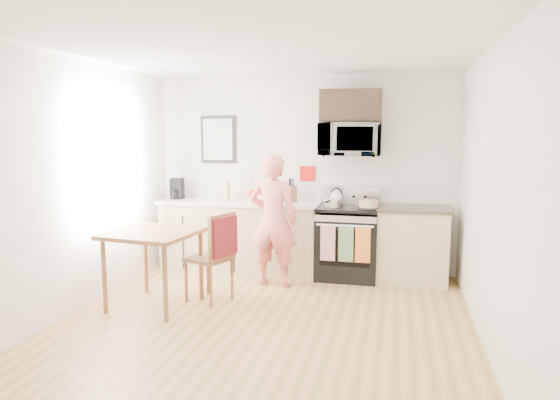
% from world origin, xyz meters
% --- Properties ---
extents(floor, '(4.60, 4.60, 0.00)m').
position_xyz_m(floor, '(0.00, 0.00, 0.00)').
color(floor, olive).
rests_on(floor, ground).
extents(back_wall, '(4.00, 0.04, 2.60)m').
position_xyz_m(back_wall, '(0.00, 2.30, 1.30)').
color(back_wall, white).
rests_on(back_wall, floor).
extents(front_wall, '(4.00, 0.04, 2.60)m').
position_xyz_m(front_wall, '(0.00, -2.30, 1.30)').
color(front_wall, white).
rests_on(front_wall, floor).
extents(left_wall, '(0.04, 4.60, 2.60)m').
position_xyz_m(left_wall, '(-2.00, 0.00, 1.30)').
color(left_wall, white).
rests_on(left_wall, floor).
extents(right_wall, '(0.04, 4.60, 2.60)m').
position_xyz_m(right_wall, '(2.00, 0.00, 1.30)').
color(right_wall, white).
rests_on(right_wall, floor).
extents(ceiling, '(4.00, 4.60, 0.04)m').
position_xyz_m(ceiling, '(0.00, 0.00, 2.60)').
color(ceiling, white).
rests_on(ceiling, back_wall).
extents(window, '(0.06, 1.40, 1.50)m').
position_xyz_m(window, '(-1.96, 0.80, 1.55)').
color(window, silver).
rests_on(window, left_wall).
extents(cabinet_left, '(2.10, 0.60, 0.90)m').
position_xyz_m(cabinet_left, '(-0.80, 2.00, 0.45)').
color(cabinet_left, tan).
rests_on(cabinet_left, floor).
extents(countertop_left, '(2.14, 0.64, 0.04)m').
position_xyz_m(countertop_left, '(-0.80, 2.00, 0.92)').
color(countertop_left, silver).
rests_on(countertop_left, cabinet_left).
extents(cabinet_right, '(0.84, 0.60, 0.90)m').
position_xyz_m(cabinet_right, '(1.43, 2.00, 0.45)').
color(cabinet_right, tan).
rests_on(cabinet_right, floor).
extents(countertop_right, '(0.88, 0.64, 0.04)m').
position_xyz_m(countertop_right, '(1.43, 2.00, 0.92)').
color(countertop_right, black).
rests_on(countertop_right, cabinet_right).
extents(range, '(0.76, 0.70, 1.16)m').
position_xyz_m(range, '(0.63, 1.98, 0.44)').
color(range, black).
rests_on(range, floor).
extents(microwave, '(0.76, 0.51, 0.42)m').
position_xyz_m(microwave, '(0.63, 2.08, 1.76)').
color(microwave, silver).
rests_on(microwave, back_wall).
extents(upper_cabinet, '(0.76, 0.35, 0.40)m').
position_xyz_m(upper_cabinet, '(0.63, 2.12, 2.18)').
color(upper_cabinet, black).
rests_on(upper_cabinet, back_wall).
extents(wall_art, '(0.50, 0.04, 0.65)m').
position_xyz_m(wall_art, '(-1.20, 2.28, 1.75)').
color(wall_art, black).
rests_on(wall_art, back_wall).
extents(wall_trivet, '(0.20, 0.02, 0.20)m').
position_xyz_m(wall_trivet, '(0.05, 2.28, 1.30)').
color(wall_trivet, '#A1110D').
rests_on(wall_trivet, back_wall).
extents(person, '(0.62, 0.44, 1.61)m').
position_xyz_m(person, '(-0.21, 1.45, 0.80)').
color(person, '#DA3C48').
rests_on(person, floor).
extents(dining_table, '(0.87, 0.87, 0.82)m').
position_xyz_m(dining_table, '(-1.26, 0.43, 0.72)').
color(dining_table, brown).
rests_on(dining_table, floor).
extents(chair, '(0.57, 0.54, 0.99)m').
position_xyz_m(chair, '(-0.63, 0.68, 0.64)').
color(chair, brown).
rests_on(chair, floor).
extents(knife_block, '(0.15, 0.16, 0.21)m').
position_xyz_m(knife_block, '(-0.13, 2.13, 1.05)').
color(knife_block, brown).
rests_on(knife_block, countertop_left).
extents(utensil_crock, '(0.11, 0.11, 0.33)m').
position_xyz_m(utensil_crock, '(-0.66, 2.13, 1.07)').
color(utensil_crock, '#A1110D').
rests_on(utensil_crock, countertop_left).
extents(fruit_bowl, '(0.25, 0.25, 0.09)m').
position_xyz_m(fruit_bowl, '(-0.63, 2.12, 0.98)').
color(fruit_bowl, white).
rests_on(fruit_bowl, countertop_left).
extents(milk_carton, '(0.10, 0.10, 0.26)m').
position_xyz_m(milk_carton, '(-1.02, 2.03, 1.07)').
color(milk_carton, tan).
rests_on(milk_carton, countertop_left).
extents(coffee_maker, '(0.19, 0.25, 0.28)m').
position_xyz_m(coffee_maker, '(-1.73, 2.04, 1.07)').
color(coffee_maker, black).
rests_on(coffee_maker, countertop_left).
extents(bread_bag, '(0.33, 0.23, 0.11)m').
position_xyz_m(bread_bag, '(-0.43, 1.87, 0.99)').
color(bread_bag, tan).
rests_on(bread_bag, countertop_left).
extents(cake, '(0.30, 0.30, 0.10)m').
position_xyz_m(cake, '(0.90, 1.84, 0.97)').
color(cake, black).
rests_on(cake, range).
extents(kettle, '(0.17, 0.17, 0.22)m').
position_xyz_m(kettle, '(0.47, 2.11, 1.02)').
color(kettle, white).
rests_on(kettle, range).
extents(pot, '(0.20, 0.34, 0.10)m').
position_xyz_m(pot, '(0.45, 1.84, 0.98)').
color(pot, silver).
rests_on(pot, range).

